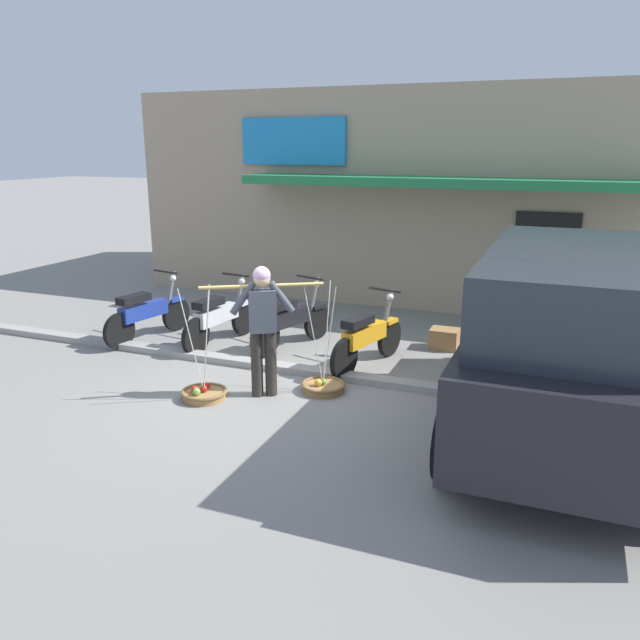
{
  "coord_description": "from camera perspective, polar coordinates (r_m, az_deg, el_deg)",
  "views": [
    {
      "loc": [
        3.38,
        -6.98,
        3.13
      ],
      "look_at": [
        0.35,
        0.6,
        0.85
      ],
      "focal_mm": 35.28,
      "sensor_mm": 36.0,
      "label": 1
    }
  ],
  "objects": [
    {
      "name": "fruit_vendor",
      "position": [
        7.93,
        -5.21,
        -0.24
      ],
      "size": [
        1.34,
        0.84,
        1.7
      ],
      "color": "#2D2823",
      "rests_on": "ground"
    },
    {
      "name": "motorcycle_nearest_shop",
      "position": [
        10.74,
        -15.45,
        0.59
      ],
      "size": [
        0.57,
        1.8,
        1.09
      ],
      "color": "black",
      "rests_on": "ground"
    },
    {
      "name": "motorcycle_third_in_row",
      "position": [
        9.94,
        -2.68,
        -0.05
      ],
      "size": [
        0.71,
        1.76,
        1.09
      ],
      "color": "black",
      "rests_on": "ground"
    },
    {
      "name": "fruit_basket_right_side",
      "position": [
        8.3,
        0.28,
        -5.99
      ],
      "size": [
        0.59,
        0.59,
        1.45
      ],
      "color": "#9E7542",
      "rests_on": "ground"
    },
    {
      "name": "wooden_crate",
      "position": [
        10.18,
        11.21,
        -1.67
      ],
      "size": [
        0.44,
        0.36,
        0.32
      ],
      "primitive_type": "cube",
      "color": "olive",
      "rests_on": "ground"
    },
    {
      "name": "sidewalk_curb",
      "position": [
        8.94,
        -1.82,
        -4.56
      ],
      "size": [
        20.0,
        0.24,
        0.1
      ],
      "primitive_type": "cube",
      "color": "gray",
      "rests_on": "ground"
    },
    {
      "name": "motorcycle_end_of_row",
      "position": [
        9.08,
        4.27,
        -1.6
      ],
      "size": [
        0.64,
        1.78,
        1.09
      ],
      "color": "black",
      "rests_on": "ground"
    },
    {
      "name": "fruit_basket_left_side",
      "position": [
        8.2,
        -10.5,
        -6.53
      ],
      "size": [
        0.59,
        0.59,
        1.45
      ],
      "color": "#9E7542",
      "rests_on": "ground"
    },
    {
      "name": "parked_truck",
      "position": [
        7.27,
        21.62,
        -1.5
      ],
      "size": [
        2.17,
        4.82,
        2.1
      ],
      "color": "black",
      "rests_on": "ground"
    },
    {
      "name": "storefront_building",
      "position": [
        14.49,
        12.7,
        11.16
      ],
      "size": [
        13.0,
        6.0,
        4.2
      ],
      "color": "tan",
      "rests_on": "ground"
    },
    {
      "name": "ground_plane",
      "position": [
        8.37,
        -3.75,
        -6.41
      ],
      "size": [
        90.0,
        90.0,
        0.0
      ],
      "primitive_type": "plane",
      "color": "gray"
    },
    {
      "name": "motorcycle_second_in_row",
      "position": [
        10.22,
        -9.14,
        0.21
      ],
      "size": [
        0.54,
        1.81,
        1.09
      ],
      "color": "black",
      "rests_on": "ground"
    }
  ]
}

